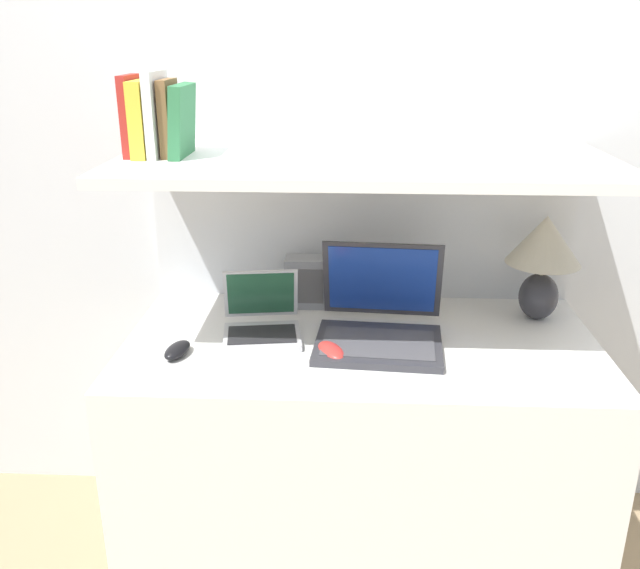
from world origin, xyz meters
TOP-DOWN VIEW (x-y plane):
  - wall_back at (0.00, 0.75)m, footprint 6.00×0.05m
  - desk at (0.00, 0.34)m, footprint 1.32×0.68m
  - back_riser at (0.00, 0.70)m, footprint 1.32×0.04m
  - shelf at (0.00, 0.41)m, footprint 1.32×0.61m
  - table_lamp at (0.53, 0.53)m, footprint 0.22×0.22m
  - laptop_large at (0.05, 0.34)m, footprint 0.37×0.37m
  - laptop_small at (-0.28, 0.36)m, footprint 0.24×0.26m
  - computer_mouse at (-0.08, 0.23)m, footprint 0.10×0.13m
  - second_mouse at (-0.49, 0.22)m, footprint 0.08×0.12m
  - router_box at (-0.17, 0.60)m, footprint 0.13×0.09m
  - book_red at (-0.62, 0.41)m, footprint 0.02×0.14m
  - book_yellow at (-0.58, 0.41)m, footprint 0.04×0.18m
  - book_white at (-0.55, 0.41)m, footprint 0.02×0.17m
  - book_brown at (-0.52, 0.41)m, footprint 0.03×0.13m
  - book_green at (-0.48, 0.41)m, footprint 0.05×0.18m

SIDE VIEW (x-z plane):
  - desk at x=0.00m, z-range 0.00..0.77m
  - back_riser at x=0.00m, z-range 0.00..1.24m
  - computer_mouse at x=-0.08m, z-range 0.77..0.80m
  - second_mouse at x=-0.49m, z-range 0.77..0.80m
  - laptop_small at x=-0.28m, z-range 0.72..0.89m
  - laptop_large at x=0.05m, z-range 0.69..0.95m
  - router_box at x=-0.17m, z-range 0.77..0.92m
  - table_lamp at x=0.53m, z-range 0.82..1.13m
  - wall_back at x=0.00m, z-range 0.00..2.40m
  - shelf at x=0.00m, z-range 1.24..1.26m
  - book_green at x=-0.48m, z-range 1.26..1.45m
  - book_yellow at x=-0.58m, z-range 1.26..1.46m
  - book_brown at x=-0.52m, z-range 1.26..1.46m
  - book_red at x=-0.62m, z-range 1.26..1.47m
  - book_white at x=-0.55m, z-range 1.26..1.48m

